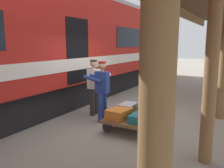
{
  "coord_description": "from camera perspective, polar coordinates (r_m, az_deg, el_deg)",
  "views": [
    {
      "loc": [
        -2.68,
        5.88,
        2.18
      ],
      "look_at": [
        0.23,
        0.69,
        1.15
      ],
      "focal_mm": 37.49,
      "sensor_mm": 36.0,
      "label": 1
    }
  ],
  "objects": [
    {
      "name": "suitcase_cream_canvas",
      "position": [
        6.55,
        10.22,
        -5.56
      ],
      "size": [
        0.41,
        0.64,
        0.24
      ],
      "primitive_type": "cube",
      "rotation": [
        0.0,
        0.0,
        -0.08
      ],
      "color": "beige",
      "rests_on": "luggage_cart"
    },
    {
      "name": "suitcase_teal_softside",
      "position": [
        5.66,
        6.87,
        -8.21
      ],
      "size": [
        0.43,
        0.58,
        0.18
      ],
      "primitive_type": "cube",
      "rotation": [
        0.0,
        0.0,
        0.01
      ],
      "color": "#1E666B",
      "rests_on": "luggage_cart"
    },
    {
      "name": "luggage_cart",
      "position": [
        6.25,
        6.22,
        -7.84
      ],
      "size": [
        1.26,
        1.8,
        0.34
      ],
      "color": "brown",
      "rests_on": "ground_plane"
    },
    {
      "name": "train_car",
      "position": [
        8.41,
        -16.53,
        8.61
      ],
      "size": [
        3.02,
        21.27,
        4.0
      ],
      "color": "#B21E19",
      "rests_on": "ground_plane"
    },
    {
      "name": "suitcase_olive_duffel",
      "position": [
        6.09,
        8.68,
        -6.49
      ],
      "size": [
        0.5,
        0.51,
        0.28
      ],
      "primitive_type": "cube",
      "rotation": [
        0.0,
        0.0,
        -0.08
      ],
      "color": "brown",
      "rests_on": "luggage_cart"
    },
    {
      "name": "porter_by_door",
      "position": [
        7.15,
        -4.29,
        -0.31
      ],
      "size": [
        0.68,
        0.44,
        1.7
      ],
      "color": "#332D28",
      "rests_on": "ground_plane"
    },
    {
      "name": "ground_plane",
      "position": [
        6.82,
        4.61,
        -8.85
      ],
      "size": [
        60.0,
        60.0,
        0.0
      ],
      "primitive_type": "plane",
      "color": "gray"
    },
    {
      "name": "suitcase_gray_aluminum",
      "position": [
        6.3,
        3.9,
        -5.93
      ],
      "size": [
        0.39,
        0.54,
        0.26
      ],
      "primitive_type": "cube",
      "rotation": [
        0.0,
        0.0,
        0.04
      ],
      "color": "#9EA0A5",
      "rests_on": "luggage_cart"
    },
    {
      "name": "suitcase_slate_roller",
      "position": [
        6.74,
        5.72,
        -5.1
      ],
      "size": [
        0.51,
        0.62,
        0.22
      ],
      "primitive_type": "cube",
      "rotation": [
        0.0,
        0.0,
        -0.06
      ],
      "color": "#4C515B",
      "rests_on": "luggage_cart"
    },
    {
      "name": "suitcase_orange_carryall",
      "position": [
        5.88,
        1.81,
        -7.19
      ],
      "size": [
        0.53,
        0.67,
        0.24
      ],
      "primitive_type": "cube",
      "rotation": [
        0.0,
        0.0,
        -0.12
      ],
      "color": "#CC6B23",
      "rests_on": "luggage_cart"
    },
    {
      "name": "porter_in_overalls",
      "position": [
        6.53,
        -2.55,
        -1.26
      ],
      "size": [
        0.69,
        0.46,
        1.7
      ],
      "color": "navy",
      "rests_on": "ground_plane"
    }
  ]
}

